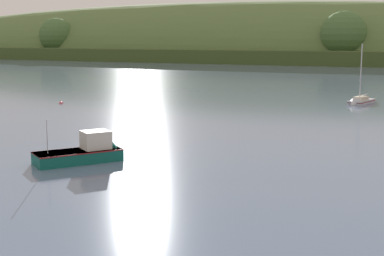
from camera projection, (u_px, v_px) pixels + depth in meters
The scene contains 4 objects.
far_shoreline_hill at pixel (225, 58), 229.76m from camera, with size 497.27×76.04×45.83m.
sailboat_midwater_white at pixel (359, 103), 77.54m from camera, with size 3.36×6.63×9.07m.
fishing_boat_moored at pixel (87, 155), 41.77m from camera, with size 5.83×6.81×4.16m.
mooring_buoy_far_upstream at pixel (61, 103), 77.91m from camera, with size 0.61×0.61×0.69m.
Camera 1 is at (16.90, -12.01, 9.16)m, focal length 52.82 mm.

